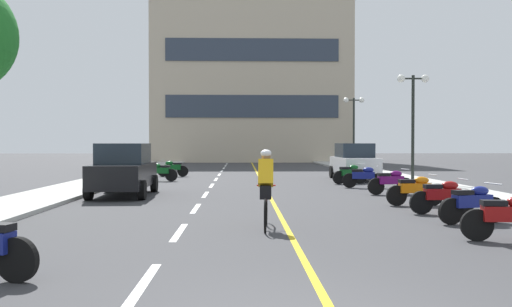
# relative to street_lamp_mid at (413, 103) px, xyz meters

# --- Properties ---
(ground_plane) EXTENTS (140.00, 140.00, 0.00)m
(ground_plane) POSITION_rel_street_lamp_mid_xyz_m (-7.11, 1.80, -3.68)
(ground_plane) COLOR #38383A
(curb_left) EXTENTS (2.40, 72.00, 0.12)m
(curb_left) POSITION_rel_street_lamp_mid_xyz_m (-14.31, 4.80, -3.62)
(curb_left) COLOR #A8A8A3
(curb_left) RESTS_ON ground
(curb_right) EXTENTS (2.40, 72.00, 0.12)m
(curb_right) POSITION_rel_street_lamp_mid_xyz_m (0.09, 4.80, -3.62)
(curb_right) COLOR #A8A8A3
(curb_right) RESTS_ON ground
(lane_dash_0) EXTENTS (0.14, 2.20, 0.01)m
(lane_dash_0) POSITION_rel_street_lamp_mid_xyz_m (-9.11, -17.20, -3.68)
(lane_dash_0) COLOR silver
(lane_dash_0) RESTS_ON ground
(lane_dash_1) EXTENTS (0.14, 2.20, 0.01)m
(lane_dash_1) POSITION_rel_street_lamp_mid_xyz_m (-9.11, -13.20, -3.68)
(lane_dash_1) COLOR silver
(lane_dash_1) RESTS_ON ground
(lane_dash_2) EXTENTS (0.14, 2.20, 0.01)m
(lane_dash_2) POSITION_rel_street_lamp_mid_xyz_m (-9.11, -9.20, -3.68)
(lane_dash_2) COLOR silver
(lane_dash_2) RESTS_ON ground
(lane_dash_3) EXTENTS (0.14, 2.20, 0.01)m
(lane_dash_3) POSITION_rel_street_lamp_mid_xyz_m (-9.11, -5.20, -3.68)
(lane_dash_3) COLOR silver
(lane_dash_3) RESTS_ON ground
(lane_dash_4) EXTENTS (0.14, 2.20, 0.01)m
(lane_dash_4) POSITION_rel_street_lamp_mid_xyz_m (-9.11, -1.20, -3.68)
(lane_dash_4) COLOR silver
(lane_dash_4) RESTS_ON ground
(lane_dash_5) EXTENTS (0.14, 2.20, 0.01)m
(lane_dash_5) POSITION_rel_street_lamp_mid_xyz_m (-9.11, 2.80, -3.68)
(lane_dash_5) COLOR silver
(lane_dash_5) RESTS_ON ground
(lane_dash_6) EXTENTS (0.14, 2.20, 0.01)m
(lane_dash_6) POSITION_rel_street_lamp_mid_xyz_m (-9.11, 6.80, -3.68)
(lane_dash_6) COLOR silver
(lane_dash_6) RESTS_ON ground
(lane_dash_7) EXTENTS (0.14, 2.20, 0.01)m
(lane_dash_7) POSITION_rel_street_lamp_mid_xyz_m (-9.11, 10.80, -3.68)
(lane_dash_7) COLOR silver
(lane_dash_7) RESTS_ON ground
(lane_dash_8) EXTENTS (0.14, 2.20, 0.01)m
(lane_dash_8) POSITION_rel_street_lamp_mid_xyz_m (-9.11, 14.80, -3.68)
(lane_dash_8) COLOR silver
(lane_dash_8) RESTS_ON ground
(lane_dash_9) EXTENTS (0.14, 2.20, 0.01)m
(lane_dash_9) POSITION_rel_street_lamp_mid_xyz_m (-9.11, 18.80, -3.68)
(lane_dash_9) COLOR silver
(lane_dash_9) RESTS_ON ground
(lane_dash_10) EXTENTS (0.14, 2.20, 0.01)m
(lane_dash_10) POSITION_rel_street_lamp_mid_xyz_m (-9.11, 22.80, -3.68)
(lane_dash_10) COLOR silver
(lane_dash_10) RESTS_ON ground
(lane_dash_11) EXTENTS (0.14, 2.20, 0.01)m
(lane_dash_11) POSITION_rel_street_lamp_mid_xyz_m (-9.11, 26.80, -3.68)
(lane_dash_11) COLOR silver
(lane_dash_11) RESTS_ON ground
(centre_line_yellow) EXTENTS (0.12, 66.00, 0.01)m
(centre_line_yellow) POSITION_rel_street_lamp_mid_xyz_m (-6.86, 4.80, -3.68)
(centre_line_yellow) COLOR gold
(centre_line_yellow) RESTS_ON ground
(office_building) EXTENTS (19.26, 8.77, 17.59)m
(office_building) POSITION_rel_street_lamp_mid_xyz_m (-6.80, 30.13, 5.11)
(office_building) COLOR #BCAD93
(office_building) RESTS_ON ground
(street_lamp_mid) EXTENTS (1.46, 0.36, 4.83)m
(street_lamp_mid) POSITION_rel_street_lamp_mid_xyz_m (0.00, 0.00, 0.00)
(street_lamp_mid) COLOR black
(street_lamp_mid) RESTS_ON curb_right
(street_lamp_far) EXTENTS (1.46, 0.36, 4.90)m
(street_lamp_far) POSITION_rel_street_lamp_mid_xyz_m (0.04, 12.98, 0.04)
(street_lamp_far) COLOR black
(street_lamp_far) RESTS_ON curb_right
(parked_car_near) EXTENTS (2.00, 4.24, 1.82)m
(parked_car_near) POSITION_rel_street_lamp_mid_xyz_m (-11.91, -5.52, -2.77)
(parked_car_near) COLOR black
(parked_car_near) RESTS_ON ground
(parked_car_mid) EXTENTS (1.96, 4.22, 1.82)m
(parked_car_mid) POSITION_rel_street_lamp_mid_xyz_m (-2.19, 2.35, -2.77)
(parked_car_mid) COLOR black
(parked_car_mid) RESTS_ON ground
(motorcycle_1) EXTENTS (1.70, 0.60, 0.92)m
(motorcycle_1) POSITION_rel_street_lamp_mid_xyz_m (-2.89, -14.41, -3.21)
(motorcycle_1) COLOR black
(motorcycle_1) RESTS_ON ground
(motorcycle_2) EXTENTS (1.68, 0.66, 0.92)m
(motorcycle_2) POSITION_rel_street_lamp_mid_xyz_m (-2.59, -12.21, -3.21)
(motorcycle_2) COLOR black
(motorcycle_2) RESTS_ON ground
(motorcycle_3) EXTENTS (1.70, 0.60, 0.92)m
(motorcycle_3) POSITION_rel_street_lamp_mid_xyz_m (-2.65, -10.59, -3.21)
(motorcycle_3) COLOR black
(motorcycle_3) RESTS_ON ground
(motorcycle_4) EXTENTS (1.70, 0.60, 0.92)m
(motorcycle_4) POSITION_rel_street_lamp_mid_xyz_m (-2.75, -8.71, -3.21)
(motorcycle_4) COLOR black
(motorcycle_4) RESTS_ON ground
(motorcycle_5) EXTENTS (1.70, 0.60, 0.92)m
(motorcycle_5) POSITION_rel_street_lamp_mid_xyz_m (-2.51, -5.36, -3.21)
(motorcycle_5) COLOR black
(motorcycle_5) RESTS_ON ground
(motorcycle_6) EXTENTS (1.69, 0.61, 0.92)m
(motorcycle_6) POSITION_rel_street_lamp_mid_xyz_m (-2.85, -2.57, -3.21)
(motorcycle_6) COLOR black
(motorcycle_6) RESTS_ON ground
(motorcycle_7) EXTENTS (1.64, 0.78, 0.92)m
(motorcycle_7) POSITION_rel_street_lamp_mid_xyz_m (-2.95, -0.39, -3.21)
(motorcycle_7) COLOR black
(motorcycle_7) RESTS_ON ground
(motorcycle_8) EXTENTS (1.68, 0.65, 0.92)m
(motorcycle_8) POSITION_rel_street_lamp_mid_xyz_m (-11.73, 1.57, -3.21)
(motorcycle_8) COLOR black
(motorcycle_8) RESTS_ON ground
(motorcycle_9) EXTENTS (1.70, 0.60, 0.92)m
(motorcycle_9) POSITION_rel_street_lamp_mid_xyz_m (-11.58, 5.09, -3.21)
(motorcycle_9) COLOR black
(motorcycle_9) RESTS_ON ground
(cyclist_rider) EXTENTS (0.42, 1.77, 1.71)m
(cyclist_rider) POSITION_rel_street_lamp_mid_xyz_m (-7.31, -12.74, -2.80)
(cyclist_rider) COLOR black
(cyclist_rider) RESTS_ON ground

